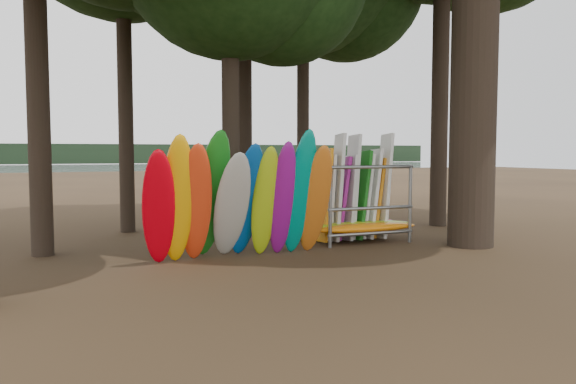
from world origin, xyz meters
name	(u,v)px	position (x,y,z in m)	size (l,w,h in m)	color
ground	(323,258)	(0.00, 0.00, 0.00)	(120.00, 120.00, 0.00)	#47331E
lake	(107,172)	(0.00, 60.00, 0.00)	(160.00, 160.00, 0.00)	gray
far_shore	(86,154)	(0.00, 110.00, 2.00)	(160.00, 4.00, 4.00)	black
kayak_row	(240,201)	(-1.77, 0.55, 1.31)	(4.39, 2.02, 3.03)	red
storage_rack	(356,205)	(1.93, 1.92, 0.97)	(3.23, 1.59, 2.91)	gray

